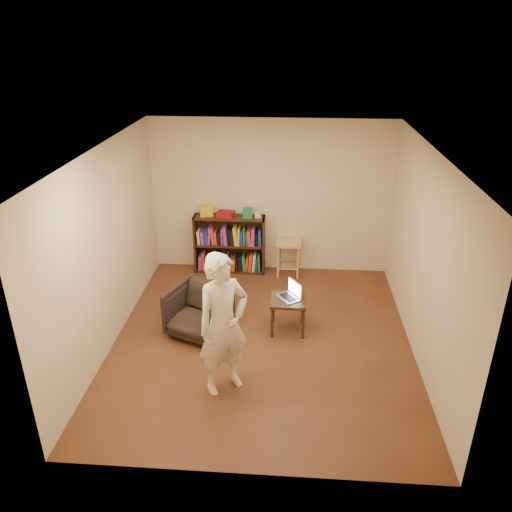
# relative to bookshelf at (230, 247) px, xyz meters

# --- Properties ---
(floor) EXTENTS (4.50, 4.50, 0.00)m
(floor) POSITION_rel_bookshelf_xyz_m (0.69, -2.09, -0.44)
(floor) COLOR #4E2C19
(floor) RESTS_ON ground
(ceiling) EXTENTS (4.50, 4.50, 0.00)m
(ceiling) POSITION_rel_bookshelf_xyz_m (0.69, -2.09, 2.16)
(ceiling) COLOR silver
(ceiling) RESTS_ON wall_back
(wall_back) EXTENTS (4.00, 0.00, 4.00)m
(wall_back) POSITION_rel_bookshelf_xyz_m (0.69, 0.16, 0.86)
(wall_back) COLOR beige
(wall_back) RESTS_ON floor
(wall_left) EXTENTS (0.00, 4.50, 4.50)m
(wall_left) POSITION_rel_bookshelf_xyz_m (-1.31, -2.09, 0.86)
(wall_left) COLOR beige
(wall_left) RESTS_ON floor
(wall_right) EXTENTS (0.00, 4.50, 4.50)m
(wall_right) POSITION_rel_bookshelf_xyz_m (2.69, -2.09, 0.86)
(wall_right) COLOR beige
(wall_right) RESTS_ON floor
(bookshelf) EXTENTS (1.20, 0.30, 1.00)m
(bookshelf) POSITION_rel_bookshelf_xyz_m (0.00, 0.00, 0.00)
(bookshelf) COLOR black
(bookshelf) RESTS_ON floor
(box_yellow) EXTENTS (0.24, 0.20, 0.17)m
(box_yellow) POSITION_rel_bookshelf_xyz_m (-0.38, 0.01, 0.65)
(box_yellow) COLOR gold
(box_yellow) RESTS_ON bookshelf
(red_cloth) EXTENTS (0.31, 0.25, 0.09)m
(red_cloth) POSITION_rel_bookshelf_xyz_m (-0.06, -0.02, 0.61)
(red_cloth) COLOR maroon
(red_cloth) RESTS_ON bookshelf
(box_green) EXTENTS (0.17, 0.17, 0.16)m
(box_green) POSITION_rel_bookshelf_xyz_m (0.31, -0.03, 0.64)
(box_green) COLOR #1F7545
(box_green) RESTS_ON bookshelf
(box_white) EXTENTS (0.11, 0.11, 0.08)m
(box_white) POSITION_rel_bookshelf_xyz_m (0.48, -0.01, 0.60)
(box_white) COLOR beige
(box_white) RESTS_ON bookshelf
(stool) EXTENTS (0.42, 0.42, 0.61)m
(stool) POSITION_rel_bookshelf_xyz_m (1.01, -0.06, 0.05)
(stool) COLOR tan
(stool) RESTS_ON floor
(armchair) EXTENTS (0.96, 0.97, 0.69)m
(armchair) POSITION_rel_bookshelf_xyz_m (-0.19, -1.98, -0.10)
(armchair) COLOR black
(armchair) RESTS_ON floor
(side_table) EXTENTS (0.49, 0.49, 0.50)m
(side_table) POSITION_rel_bookshelf_xyz_m (1.03, -1.81, -0.03)
(side_table) COLOR black
(side_table) RESTS_ON floor
(laptop) EXTENTS (0.37, 0.40, 0.24)m
(laptop) POSITION_rel_bookshelf_xyz_m (1.06, -1.77, 0.12)
(laptop) COLOR silver
(laptop) RESTS_ON side_table
(person) EXTENTS (0.75, 0.71, 1.73)m
(person) POSITION_rel_bookshelf_xyz_m (0.31, -3.09, 0.42)
(person) COLOR beige
(person) RESTS_ON floor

